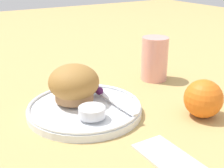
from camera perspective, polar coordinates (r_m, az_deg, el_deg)
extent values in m
plane|color=tan|center=(0.63, -4.99, -5.32)|extent=(3.00, 3.00, 0.00)
cylinder|color=white|center=(0.62, -4.59, -4.66)|extent=(0.23, 0.23, 0.01)
torus|color=white|center=(0.62, -4.61, -3.82)|extent=(0.22, 0.22, 0.01)
cylinder|color=#9E7047|center=(0.63, -6.90, -1.60)|extent=(0.08, 0.08, 0.03)
ellipsoid|color=olive|center=(0.62, -6.99, 0.38)|extent=(0.10, 0.10, 0.07)
cylinder|color=silver|center=(0.56, -3.70, -5.08)|extent=(0.05, 0.05, 0.02)
cylinder|color=white|center=(0.56, -3.71, -4.44)|extent=(0.04, 0.04, 0.00)
sphere|color=#4C194C|center=(0.67, -3.01, -0.81)|extent=(0.02, 0.02, 0.02)
sphere|color=#4C194C|center=(0.65, -2.33, -1.26)|extent=(0.02, 0.02, 0.02)
cube|color=silver|center=(0.64, -0.70, -2.44)|extent=(0.19, 0.02, 0.00)
sphere|color=orange|center=(0.62, 16.36, -2.59)|extent=(0.07, 0.07, 0.07)
cylinder|color=#E5998C|center=(0.79, 7.78, 4.61)|extent=(0.07, 0.07, 0.11)
cube|color=beige|center=(0.50, 10.13, -12.82)|extent=(0.11, 0.06, 0.01)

